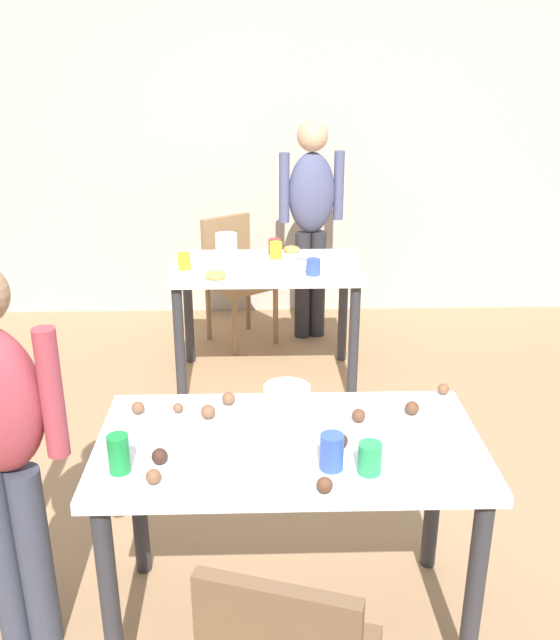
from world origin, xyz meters
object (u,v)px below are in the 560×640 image
at_px(dining_table_near, 290,468).
at_px(chair_far_table, 235,272).
at_px(dining_table_far, 266,283).
at_px(person_adult_far, 311,212).
at_px(mixing_bowl, 287,398).
at_px(soda_can, 119,454).
at_px(pitcher_far, 227,250).
at_px(person_girl_near, 0,437).

relative_size(dining_table_near, chair_far_table, 1.45).
distance_m(dining_table_far, person_adult_far, 0.82).
relative_size(dining_table_far, mixing_bowl, 6.76).
height_order(dining_table_near, person_adult_far, person_adult_far).
bearing_deg(dining_table_near, soda_can, -162.15).
distance_m(person_adult_far, mixing_bowl, 2.51).
xyz_separation_m(soda_can, pitcher_far, (0.23, 2.12, 0.04)).
height_order(dining_table_near, person_girl_near, person_girl_near).
height_order(dining_table_far, chair_far_table, chair_far_table).
distance_m(dining_table_far, mixing_bowl, 1.80).
xyz_separation_m(dining_table_near, dining_table_far, (-0.06, 2.00, -0.01)).
bearing_deg(person_adult_far, mixing_bowl, -95.97).
bearing_deg(soda_can, person_adult_far, 74.79).
height_order(dining_table_far, mixing_bowl, mixing_bowl).
relative_size(chair_far_table, soda_can, 7.13).
bearing_deg(chair_far_table, person_adult_far, 2.59).
relative_size(dining_table_near, person_adult_far, 0.83).
distance_m(person_girl_near, soda_can, 0.40).
bearing_deg(pitcher_far, person_adult_far, 53.70).
distance_m(soda_can, pitcher_far, 2.14).
distance_m(dining_table_near, person_girl_near, 0.93).
relative_size(dining_table_far, soda_can, 9.24).
distance_m(chair_far_table, mixing_bowl, 2.50).
xyz_separation_m(dining_table_far, person_adult_far, (0.32, 0.70, 0.28)).
xyz_separation_m(person_girl_near, soda_can, (0.39, -0.10, -0.01)).
bearing_deg(person_adult_far, dining_table_near, -95.42).
xyz_separation_m(dining_table_far, chair_far_table, (-0.21, 0.68, -0.14)).
relative_size(soda_can, pitcher_far, 0.61).
xyz_separation_m(person_adult_far, pitcher_far, (-0.55, -0.74, -0.06)).
xyz_separation_m(person_girl_near, mixing_bowl, (0.91, 0.28, -0.02)).
relative_size(dining_table_near, soda_can, 10.35).
distance_m(person_girl_near, mixing_bowl, 0.95).
distance_m(person_adult_far, soda_can, 2.97).
height_order(chair_far_table, soda_can, soda_can).
bearing_deg(person_girl_near, pitcher_far, 72.96).
xyz_separation_m(dining_table_near, person_girl_near, (-0.91, -0.07, 0.17)).
distance_m(mixing_bowl, soda_can, 0.64).
relative_size(dining_table_far, pitcher_far, 5.63).
relative_size(person_adult_far, soda_can, 12.45).
height_order(chair_far_table, mixing_bowl, chair_far_table).
xyz_separation_m(chair_far_table, mixing_bowl, (0.27, -2.47, 0.30)).
bearing_deg(pitcher_far, mixing_bowl, -80.69).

